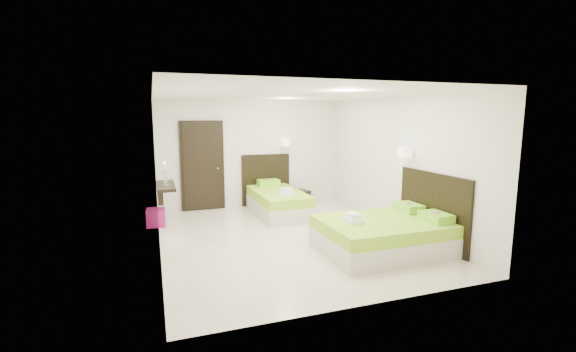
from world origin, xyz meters
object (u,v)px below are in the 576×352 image
object	(u,v)px
bed_single	(277,200)
ottoman	(156,217)
nightstand	(301,197)
bed_double	(387,233)

from	to	relation	value
bed_single	ottoman	bearing A→B (deg)	-175.67
nightstand	ottoman	bearing A→B (deg)	173.10
bed_double	ottoman	xyz separation A→B (m)	(-3.61, 2.80, -0.12)
bed_single	nightstand	bearing A→B (deg)	38.58
bed_single	bed_double	xyz separation A→B (m)	(0.96, -3.00, -0.01)
bed_double	nightstand	distance (m)	3.68
bed_double	ottoman	size ratio (longest dim) A/B	5.65
ottoman	bed_double	bearing A→B (deg)	-37.74
bed_single	ottoman	distance (m)	2.67
bed_single	nightstand	world-z (taller)	bed_single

